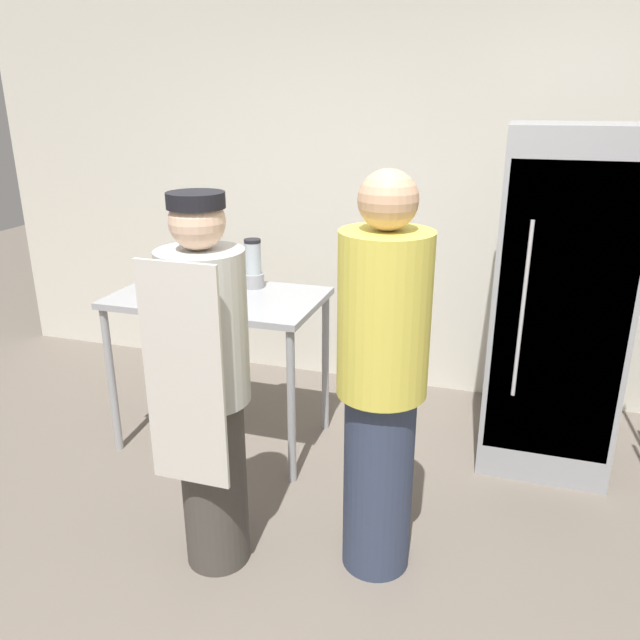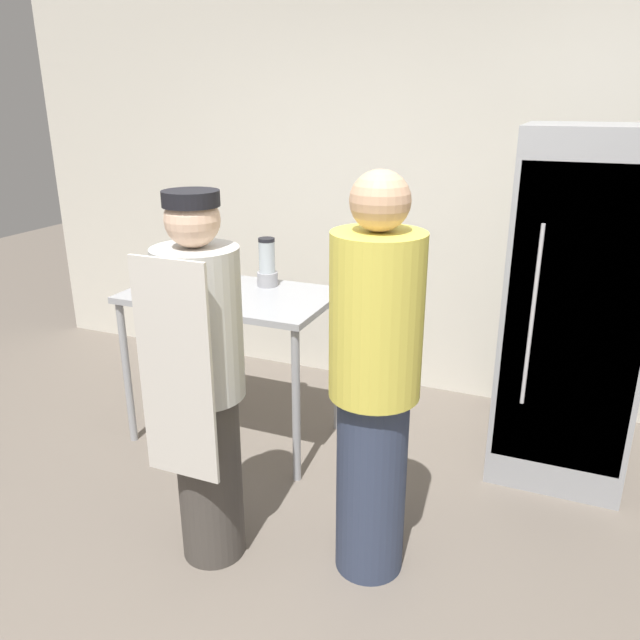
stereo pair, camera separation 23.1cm
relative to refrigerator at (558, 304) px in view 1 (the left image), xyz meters
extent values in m
plane|color=#6B6056|center=(-0.92, -1.64, -0.93)|extent=(14.00, 14.00, 0.00)
cube|color=silver|center=(-0.92, 0.79, 0.61)|extent=(6.40, 0.12, 3.07)
cube|color=#9EA0A5|center=(0.00, 0.01, 0.00)|extent=(0.68, 0.65, 1.85)
cube|color=gray|center=(0.00, -0.31, 0.02)|extent=(0.62, 0.02, 1.52)
cylinder|color=silver|center=(-0.19, -0.33, 0.05)|extent=(0.02, 0.02, 0.91)
cube|color=#9EA0A5|center=(-1.83, -0.37, -0.03)|extent=(1.17, 0.69, 0.04)
cylinder|color=#9EA0A5|center=(-2.37, -0.68, -0.49)|extent=(0.04, 0.04, 0.88)
cylinder|color=#9EA0A5|center=(-1.28, -0.68, -0.49)|extent=(0.04, 0.04, 0.88)
cylinder|color=#9EA0A5|center=(-2.37, -0.07, -0.49)|extent=(0.04, 0.04, 0.88)
cylinder|color=#9EA0A5|center=(-1.28, -0.07, -0.49)|extent=(0.04, 0.04, 0.88)
cube|color=white|center=(-1.99, -0.56, 0.02)|extent=(0.30, 0.19, 0.05)
cube|color=white|center=(-1.99, -0.46, 0.14)|extent=(0.29, 0.01, 0.19)
torus|color=#513323|center=(-2.05, -0.60, 0.05)|extent=(0.08, 0.08, 0.02)
torus|color=#513323|center=(-1.94, -0.60, 0.05)|extent=(0.08, 0.08, 0.02)
torus|color=#513323|center=(-2.05, -0.53, 0.05)|extent=(0.08, 0.08, 0.02)
torus|color=#513323|center=(-1.94, -0.53, 0.05)|extent=(0.08, 0.08, 0.02)
cylinder|color=#99999E|center=(-1.69, -0.17, 0.03)|extent=(0.12, 0.12, 0.08)
cylinder|color=#B2BCC1|center=(-1.69, -0.17, 0.17)|extent=(0.09, 0.09, 0.18)
cylinder|color=black|center=(-1.69, -0.17, 0.27)|extent=(0.10, 0.10, 0.02)
cylinder|color=#47423D|center=(-1.40, -1.34, -0.53)|extent=(0.28, 0.28, 0.79)
cylinder|color=beige|center=(-1.40, -1.34, 0.18)|extent=(0.35, 0.35, 0.63)
sphere|color=beige|center=(-1.40, -1.34, 0.61)|extent=(0.22, 0.22, 0.22)
cube|color=beige|center=(-1.40, -1.52, 0.04)|extent=(0.33, 0.02, 0.91)
cylinder|color=black|center=(-1.40, -1.34, 0.69)|extent=(0.22, 0.22, 0.06)
cylinder|color=#333D56|center=(-0.71, -1.15, -0.51)|extent=(0.30, 0.30, 0.84)
cylinder|color=#DBCC4C|center=(-0.71, -1.15, 0.24)|extent=(0.37, 0.37, 0.66)
sphere|color=tan|center=(-0.71, -1.15, 0.69)|extent=(0.23, 0.23, 0.23)
camera|label=1|loc=(-0.27, -3.41, 1.04)|focal=35.00mm
camera|label=2|loc=(-0.05, -3.33, 1.04)|focal=35.00mm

